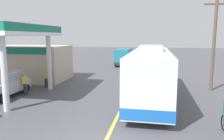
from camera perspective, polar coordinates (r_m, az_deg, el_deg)
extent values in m
plane|color=#4C4C51|center=(27.68, 7.07, -0.27)|extent=(120.00, 120.00, 0.00)
cube|color=#D8CC4C|center=(22.77, 6.15, -2.20)|extent=(0.16, 50.00, 0.01)
cube|color=silver|center=(15.23, 9.99, -0.58)|extent=(2.50, 11.00, 2.90)
cube|color=#1959B2|center=(15.45, 9.88, -4.61)|extent=(2.54, 11.04, 0.56)
cube|color=#8C9EAD|center=(9.78, 9.36, -2.48)|extent=(2.30, 0.10, 1.40)
cube|color=#8C9EAD|center=(15.24, 5.26, 1.23)|extent=(0.06, 9.35, 1.10)
cube|color=#8C9EAD|center=(15.20, 14.83, 0.95)|extent=(0.06, 9.35, 1.10)
cube|color=white|center=(9.68, 9.47, 1.59)|extent=(1.75, 0.08, 0.32)
cube|color=#B2B2B7|center=(16.06, 10.22, 5.74)|extent=(1.60, 2.80, 0.36)
cylinder|color=black|center=(11.85, 3.97, -10.03)|extent=(0.30, 1.00, 1.00)
cylinder|color=black|center=(11.80, 14.81, -10.40)|extent=(0.30, 1.00, 1.00)
cylinder|color=black|center=(18.78, 6.74, -3.02)|extent=(0.30, 1.00, 1.00)
cylinder|color=black|center=(18.75, 13.47, -3.22)|extent=(0.30, 1.00, 1.00)
cylinder|color=silver|center=(13.88, -26.30, -0.50)|extent=(0.36, 0.36, 4.60)
cylinder|color=silver|center=(18.41, -16.10, 2.14)|extent=(0.36, 0.36, 4.60)
cube|color=beige|center=(23.32, -20.22, 1.78)|extent=(7.00, 4.40, 3.40)
cube|color=#147259|center=(21.33, -23.54, 4.64)|extent=(6.30, 0.10, 0.60)
cube|color=#B2B2B7|center=(17.58, -26.27, -3.95)|extent=(1.70, 4.20, 0.80)
cube|color=#B2B2B7|center=(17.60, -26.04, -1.44)|extent=(1.50, 2.31, 0.70)
cube|color=#8C9EAD|center=(17.60, -26.04, -1.44)|extent=(1.53, 2.35, 0.49)
cylinder|color=black|center=(16.07, -27.27, -6.62)|extent=(0.20, 0.64, 0.64)
cylinder|color=black|center=(19.27, -25.27, -4.05)|extent=(0.20, 0.64, 0.64)
cylinder|color=black|center=(18.43, -21.50, -4.37)|extent=(0.20, 0.64, 0.64)
cube|color=teal|center=(33.40, 3.06, 3.73)|extent=(2.00, 6.00, 2.10)
cube|color=#8C9EAD|center=(33.36, 3.07, 4.41)|extent=(2.04, 5.10, 0.80)
cube|color=#2D2D33|center=(30.49, 2.24, 1.65)|extent=(1.90, 0.16, 0.36)
cylinder|color=black|center=(31.68, 0.96, 1.62)|extent=(0.22, 0.76, 0.76)
cylinder|color=black|center=(31.42, 4.12, 1.54)|extent=(0.22, 0.76, 0.76)
cylinder|color=black|center=(35.60, 2.10, 2.41)|extent=(0.22, 0.76, 0.76)
cylinder|color=black|center=(35.36, 4.92, 2.34)|extent=(0.22, 0.76, 0.76)
torus|color=black|center=(11.62, 27.10, -12.13)|extent=(0.06, 0.72, 0.72)
cylinder|color=#33333F|center=(19.38, -16.96, -3.24)|extent=(0.14, 0.14, 0.82)
cylinder|color=#33333F|center=(19.30, -16.49, -3.27)|extent=(0.14, 0.14, 0.82)
cube|color=#D8CC4C|center=(19.21, -16.82, -1.19)|extent=(0.36, 0.22, 0.60)
sphere|color=tan|center=(19.15, -16.87, 0.08)|extent=(0.22, 0.22, 0.22)
cylinder|color=#D8CC4C|center=(19.33, -17.41, -1.31)|extent=(0.09, 0.09, 0.58)
cylinder|color=#D8CC4C|center=(19.11, -16.20, -1.36)|extent=(0.09, 0.09, 0.58)
cylinder|color=#33333F|center=(17.67, -21.90, -4.65)|extent=(0.14, 0.14, 0.82)
cylinder|color=#33333F|center=(17.57, -21.41, -4.69)|extent=(0.14, 0.14, 0.82)
cube|color=#D8CC4C|center=(17.48, -21.78, -2.40)|extent=(0.36, 0.22, 0.60)
sphere|color=tan|center=(17.40, -21.86, -1.01)|extent=(0.22, 0.22, 0.22)
cylinder|color=#D8CC4C|center=(17.61, -22.40, -2.52)|extent=(0.09, 0.09, 0.58)
cylinder|color=#D8CC4C|center=(17.36, -21.14, -2.60)|extent=(0.09, 0.09, 0.58)
cube|color=maroon|center=(32.68, 11.59, 2.27)|extent=(1.70, 4.20, 0.80)
cube|color=maroon|center=(32.80, 11.63, 3.61)|extent=(1.50, 2.31, 0.70)
cube|color=#8C9EAD|center=(32.80, 11.63, 3.61)|extent=(1.53, 2.35, 0.49)
cylinder|color=black|center=(31.24, 10.21, 1.27)|extent=(0.20, 0.64, 0.64)
cylinder|color=black|center=(31.25, 12.96, 1.19)|extent=(0.20, 0.64, 0.64)
cylinder|color=black|center=(34.22, 10.30, 1.91)|extent=(0.20, 0.64, 0.64)
cylinder|color=black|center=(34.23, 12.81, 1.84)|extent=(0.20, 0.64, 0.64)
cylinder|color=brown|center=(18.99, 25.05, 6.04)|extent=(0.24, 0.24, 7.36)
cube|color=#4C3D33|center=(19.14, 25.66, 15.28)|extent=(1.80, 0.12, 0.12)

